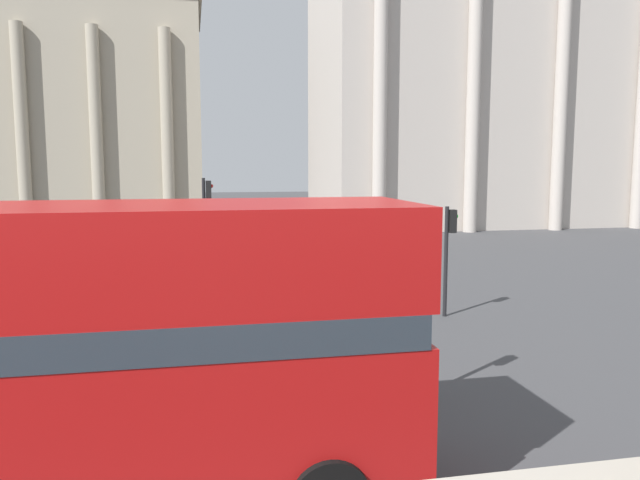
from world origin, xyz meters
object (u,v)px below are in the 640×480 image
object	(u,v)px
traffic_light_far	(206,217)
pedestrian_yellow	(180,275)
car_white	(43,283)
traffic_light_mid	(449,244)
plaza_building_right	(477,72)
pedestrian_blue	(296,248)
traffic_light_near	(419,284)
plaza_building_left	(43,113)

from	to	relation	value
traffic_light_far	pedestrian_yellow	world-z (taller)	traffic_light_far
traffic_light_far	car_white	distance (m)	6.00
traffic_light_mid	car_white	size ratio (longest dim) A/B	0.80
pedestrian_yellow	plaza_building_right	bearing A→B (deg)	-133.65
pedestrian_blue	plaza_building_right	bearing A→B (deg)	14.60
traffic_light_far	traffic_light_mid	bearing A→B (deg)	-39.56
traffic_light_far	pedestrian_blue	xyz separation A→B (m)	(3.91, 3.16, -1.70)
traffic_light_near	pedestrian_yellow	distance (m)	11.24
plaza_building_left	traffic_light_mid	world-z (taller)	plaza_building_left
traffic_light_near	pedestrian_blue	xyz separation A→B (m)	(0.12, 15.33, -1.36)
traffic_light_mid	pedestrian_blue	distance (m)	9.66
traffic_light_near	car_white	world-z (taller)	traffic_light_near
plaza_building_left	traffic_light_near	bearing A→B (deg)	-69.85
plaza_building_right	pedestrian_yellow	size ratio (longest dim) A/B	15.65
traffic_light_mid	traffic_light_near	bearing A→B (deg)	-117.71
traffic_light_mid	pedestrian_blue	bearing A→B (deg)	109.46
pedestrian_yellow	traffic_light_far	bearing A→B (deg)	-116.30
traffic_light_near	plaza_building_right	bearing A→B (deg)	63.17
traffic_light_near	pedestrian_yellow	bearing A→B (deg)	115.34
plaza_building_right	traffic_light_near	world-z (taller)	plaza_building_right
traffic_light_far	traffic_light_near	bearing A→B (deg)	-72.66
plaza_building_right	plaza_building_left	bearing A→B (deg)	165.24
traffic_light_near	traffic_light_mid	world-z (taller)	traffic_light_near
traffic_light_far	car_white	xyz separation A→B (m)	(-5.45, -1.55, -1.98)
pedestrian_yellow	pedestrian_blue	xyz separation A→B (m)	(4.89, 5.25, 0.08)
traffic_light_mid	pedestrian_yellow	distance (m)	9.01
traffic_light_near	pedestrian_yellow	world-z (taller)	traffic_light_near
traffic_light_near	traffic_light_far	bearing A→B (deg)	107.34
plaza_building_right	pedestrian_blue	distance (m)	28.06
plaza_building_right	traffic_light_mid	bearing A→B (deg)	-116.63
plaza_building_left	traffic_light_far	size ratio (longest dim) A/B	6.16
traffic_light_near	traffic_light_mid	bearing A→B (deg)	62.29
traffic_light_near	pedestrian_blue	size ratio (longest dim) A/B	2.09
plaza_building_right	traffic_light_near	distance (m)	39.88
plaza_building_right	traffic_light_far	world-z (taller)	plaza_building_right
plaza_building_left	traffic_light_mid	bearing A→B (deg)	-62.60
plaza_building_left	traffic_light_far	bearing A→B (deg)	-68.77
pedestrian_blue	pedestrian_yellow	bearing A→B (deg)	-166.27
pedestrian_blue	plaza_building_left	bearing A→B (deg)	86.39
plaza_building_right	traffic_light_far	xyz separation A→B (m)	(-21.29, -22.43, -8.98)
plaza_building_left	car_white	xyz separation A→B (m)	(6.69, -32.79, -8.02)
plaza_building_left	plaza_building_right	xyz separation A→B (m)	(33.43, -8.81, 2.94)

